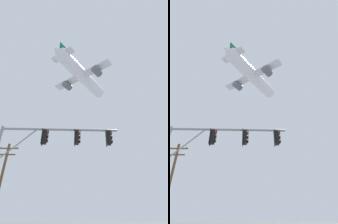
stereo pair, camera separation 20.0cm
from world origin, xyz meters
TOP-DOWN VIEW (x-y plane):
  - signal_pole_near at (-2.88, 6.40)m, footprint 7.46×0.59m
  - utility_pole at (-8.81, 14.57)m, footprint 2.20×0.28m
  - airplane at (-0.84, 39.33)m, footprint 19.91×25.18m

SIDE VIEW (x-z plane):
  - utility_pole at x=-8.81m, z-range 0.29..8.96m
  - signal_pole_near at x=-2.88m, z-range 1.87..8.54m
  - airplane at x=-0.84m, z-range 38.91..46.66m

